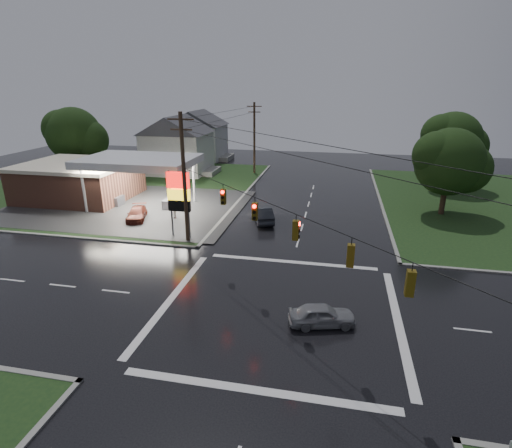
% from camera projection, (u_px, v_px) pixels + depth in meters
% --- Properties ---
extents(ground, '(120.00, 120.00, 0.00)m').
position_uv_depth(ground, '(279.00, 309.00, 24.50)').
color(ground, black).
rests_on(ground, ground).
extents(grass_nw, '(36.00, 36.00, 0.08)m').
position_uv_depth(grass_nw, '(116.00, 186.00, 53.42)').
color(grass_nw, '#183216').
rests_on(grass_nw, ground).
extents(gas_station, '(26.20, 18.00, 5.60)m').
position_uv_depth(gas_station, '(87.00, 179.00, 46.70)').
color(gas_station, '#2D2D2D').
rests_on(gas_station, ground).
extents(pylon_sign, '(2.00, 0.35, 6.00)m').
position_uv_depth(pylon_sign, '(179.00, 193.00, 34.84)').
color(pylon_sign, '#59595E').
rests_on(pylon_sign, ground).
extents(utility_pole_nw, '(2.20, 0.32, 11.00)m').
position_uv_depth(utility_pole_nw, '(184.00, 177.00, 33.16)').
color(utility_pole_nw, '#382619').
rests_on(utility_pole_nw, ground).
extents(utility_pole_n, '(2.20, 0.32, 10.50)m').
position_uv_depth(utility_pole_n, '(254.00, 137.00, 59.56)').
color(utility_pole_n, '#382619').
rests_on(utility_pole_n, ground).
extents(traffic_signals, '(26.87, 26.87, 1.47)m').
position_uv_depth(traffic_signals, '(281.00, 209.00, 22.31)').
color(traffic_signals, black).
rests_on(traffic_signals, ground).
extents(house_near, '(11.05, 8.48, 8.60)m').
position_uv_depth(house_near, '(178.00, 144.00, 60.24)').
color(house_near, silver).
rests_on(house_near, ground).
extents(house_far, '(11.05, 8.48, 8.60)m').
position_uv_depth(house_far, '(198.00, 134.00, 71.51)').
color(house_far, silver).
rests_on(house_far, ground).
extents(tree_nw_behind, '(8.93, 7.60, 10.00)m').
position_uv_depth(tree_nw_behind, '(75.00, 135.00, 56.54)').
color(tree_nw_behind, black).
rests_on(tree_nw_behind, ground).
extents(tree_ne_near, '(7.99, 6.80, 8.98)m').
position_uv_depth(tree_ne_near, '(451.00, 162.00, 40.27)').
color(tree_ne_near, black).
rests_on(tree_ne_near, ground).
extents(tree_ne_far, '(8.46, 7.20, 9.80)m').
position_uv_depth(tree_ne_far, '(453.00, 141.00, 50.57)').
color(tree_ne_far, black).
rests_on(tree_ne_far, ground).
extents(car_north, '(3.10, 4.94, 1.54)m').
position_uv_depth(car_north, '(263.00, 214.00, 39.72)').
color(car_north, black).
rests_on(car_north, ground).
extents(car_crossing, '(4.05, 2.43, 1.29)m').
position_uv_depth(car_crossing, '(322.00, 315.00, 22.71)').
color(car_crossing, gray).
rests_on(car_crossing, ground).
extents(car_pump, '(2.95, 4.53, 1.22)m').
position_uv_depth(car_pump, '(137.00, 214.00, 40.38)').
color(car_pump, maroon).
rests_on(car_pump, ground).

